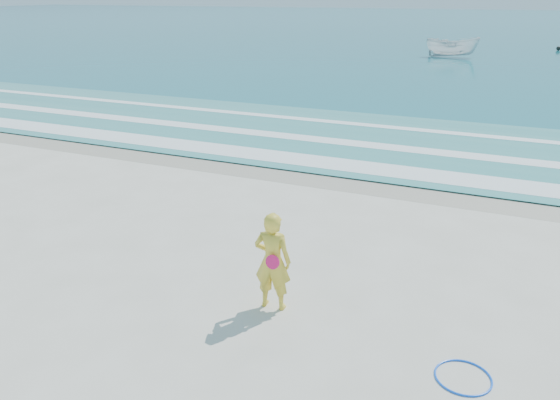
% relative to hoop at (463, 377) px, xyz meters
% --- Properties ---
extents(ground, '(400.00, 400.00, 0.00)m').
position_rel_hoop_xyz_m(ground, '(-5.06, -0.40, -0.02)').
color(ground, silver).
rests_on(ground, ground).
extents(wet_sand, '(400.00, 2.40, 0.00)m').
position_rel_hoop_xyz_m(wet_sand, '(-5.06, 8.60, -0.01)').
color(wet_sand, '#B2A893').
rests_on(wet_sand, ground).
extents(ocean, '(400.00, 190.00, 0.04)m').
position_rel_hoop_xyz_m(ocean, '(-5.06, 104.60, 0.00)').
color(ocean, '#19727F').
rests_on(ocean, ground).
extents(shallow, '(400.00, 10.00, 0.01)m').
position_rel_hoop_xyz_m(shallow, '(-5.06, 13.60, 0.03)').
color(shallow, '#59B7AD').
rests_on(shallow, ocean).
extents(foam_near, '(400.00, 1.40, 0.01)m').
position_rel_hoop_xyz_m(foam_near, '(-5.06, 9.90, 0.04)').
color(foam_near, white).
rests_on(foam_near, shallow).
extents(foam_mid, '(400.00, 0.90, 0.01)m').
position_rel_hoop_xyz_m(foam_mid, '(-5.06, 12.80, 0.04)').
color(foam_mid, white).
rests_on(foam_mid, shallow).
extents(foam_far, '(400.00, 0.60, 0.01)m').
position_rel_hoop_xyz_m(foam_far, '(-5.06, 16.10, 0.04)').
color(foam_far, white).
rests_on(foam_far, shallow).
extents(hoop, '(0.96, 0.96, 0.03)m').
position_rel_hoop_xyz_m(hoop, '(0.00, 0.00, 0.00)').
color(hoop, '#0E5AFF').
rests_on(hoop, ground).
extents(boat, '(4.86, 2.27, 1.81)m').
position_rel_hoop_xyz_m(boat, '(-6.01, 45.89, 0.93)').
color(boat, white).
rests_on(boat, ocean).
extents(buoy, '(0.43, 0.43, 0.43)m').
position_rel_hoop_xyz_m(buoy, '(3.22, 56.46, 0.24)').
color(buoy, black).
rests_on(buoy, ocean).
extents(woman, '(0.75, 0.52, 1.94)m').
position_rel_hoop_xyz_m(woman, '(-3.58, 0.71, 0.95)').
color(woman, yellow).
rests_on(woman, ground).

